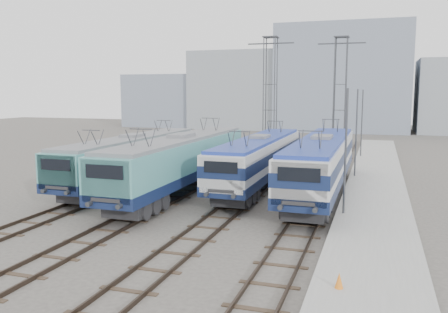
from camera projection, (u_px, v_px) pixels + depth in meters
ground at (182, 215)px, 26.43m from camera, size 160.00×160.00×0.00m
platform at (375, 195)px, 30.81m from camera, size 4.00×70.00×0.30m
locomotive_far_left at (132, 156)px, 34.37m from camera, size 2.76×17.43×3.28m
locomotive_center_left at (180, 160)px, 31.50m from camera, size 2.97×18.77×3.53m
locomotive_center_right at (259, 157)px, 33.52m from camera, size 2.76×17.43×3.28m
locomotive_far_right at (321, 160)px, 30.85m from camera, size 2.94×18.57×3.49m
catenary_tower_west at (270, 93)px, 46.24m from camera, size 4.50×1.20×12.00m
catenary_tower_east at (340, 93)px, 46.12m from camera, size 4.50×1.20×12.00m
mast_front at (345, 155)px, 25.19m from camera, size 0.12×0.12×7.00m
mast_mid at (356, 135)px, 36.49m from camera, size 0.12×0.12×7.00m
mast_rear at (362, 125)px, 47.79m from camera, size 0.12×0.12×7.00m
safety_cone at (339, 280)px, 15.82m from camera, size 0.29×0.29×0.54m
building_west at (243, 90)px, 88.16m from camera, size 18.00×12.00×14.00m
building_center at (343, 79)px, 82.35m from camera, size 22.00×14.00×18.00m
building_far_west at (165, 101)px, 93.36m from camera, size 14.00×10.00×10.00m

